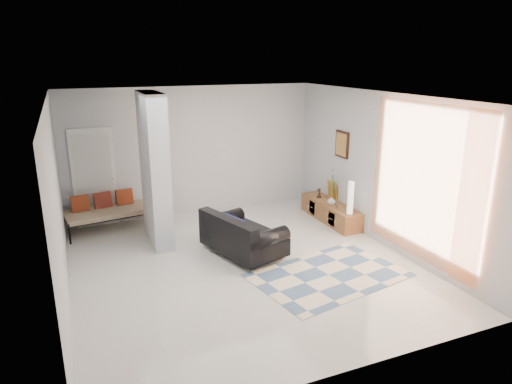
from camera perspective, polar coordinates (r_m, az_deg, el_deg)
name	(u,v)px	position (r m, az deg, el deg)	size (l,w,h in m)	color
floor	(243,265)	(7.84, -1.65, -9.07)	(6.00, 6.00, 0.00)	beige
ceiling	(241,97)	(7.09, -1.84, 11.77)	(6.00, 6.00, 0.00)	white
wall_back	(193,151)	(10.12, -7.87, 5.08)	(6.00, 6.00, 0.00)	silver
wall_front	(347,259)	(4.83, 11.28, -8.18)	(6.00, 6.00, 0.00)	silver
wall_left	(57,206)	(6.90, -23.59, -1.65)	(6.00, 6.00, 0.00)	silver
wall_right	(382,170)	(8.68, 15.48, 2.70)	(6.00, 6.00, 0.00)	silver
partition_column	(155,170)	(8.56, -12.54, 2.72)	(0.35, 1.20, 2.80)	silver
hallway_door	(94,178)	(9.86, -19.58, 1.69)	(0.85, 0.06, 2.04)	white
curtain	(423,183)	(7.77, 20.20, 1.06)	(2.55, 2.55, 0.00)	#FF8443
wall_art	(342,144)	(9.65, 10.70, 5.89)	(0.04, 0.45, 0.55)	#321A0D
media_console	(330,211)	(9.91, 9.28, -2.41)	(0.45, 1.80, 0.80)	brown
loveseat	(241,236)	(8.07, -1.93, -5.52)	(1.29, 1.71, 0.76)	silver
daybed	(112,209)	(9.72, -17.53, -2.08)	(2.00, 1.08, 0.77)	black
area_rug	(329,275)	(7.58, 9.06, -10.21)	(2.38, 1.59, 0.01)	beige
cylinder_lamp	(351,198)	(9.15, 11.73, -0.69)	(0.12, 0.12, 0.66)	white
bronze_figurine	(319,193)	(10.13, 7.89, -0.13)	(0.11, 0.11, 0.21)	black
vase	(331,200)	(9.71, 9.42, -1.05)	(0.17, 0.17, 0.17)	silver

